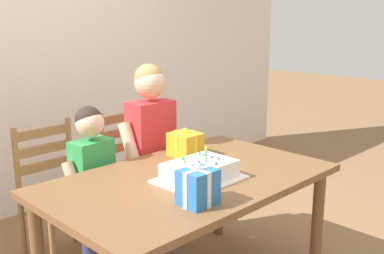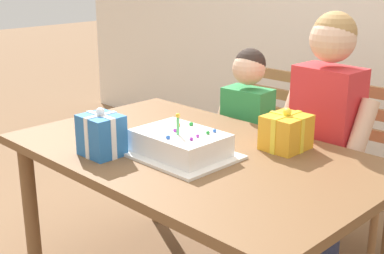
{
  "view_description": "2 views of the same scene",
  "coord_description": "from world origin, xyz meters",
  "px_view_note": "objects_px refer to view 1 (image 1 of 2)",
  "views": [
    {
      "loc": [
        -1.67,
        -1.7,
        1.58
      ],
      "look_at": [
        0.08,
        0.05,
        0.99
      ],
      "focal_mm": 43.03,
      "sensor_mm": 36.0,
      "label": 1
    },
    {
      "loc": [
        1.48,
        -1.5,
        1.5
      ],
      "look_at": [
        -0.07,
        0.06,
        0.81
      ],
      "focal_mm": 49.96,
      "sensor_mm": 36.0,
      "label": 2
    }
  ],
  "objects_px": {
    "chair_right": "(136,171)",
    "chair_left": "(58,194)",
    "dining_table": "(189,191)",
    "gift_box_red_large": "(198,187)",
    "child_younger": "(93,173)",
    "birthday_cake": "(200,172)",
    "gift_box_beside_cake": "(185,144)",
    "child_older": "(151,138)"
  },
  "relations": [
    {
      "from": "child_older",
      "to": "gift_box_beside_cake",
      "type": "bearing_deg",
      "value": -89.2
    },
    {
      "from": "chair_right",
      "to": "chair_left",
      "type": "bearing_deg",
      "value": 180.0
    },
    {
      "from": "chair_left",
      "to": "child_older",
      "type": "distance_m",
      "value": 0.7
    },
    {
      "from": "gift_box_beside_cake",
      "to": "chair_left",
      "type": "bearing_deg",
      "value": 134.31
    },
    {
      "from": "dining_table",
      "to": "child_younger",
      "type": "bearing_deg",
      "value": 109.47
    },
    {
      "from": "dining_table",
      "to": "child_younger",
      "type": "relative_size",
      "value": 1.48
    },
    {
      "from": "birthday_cake",
      "to": "gift_box_beside_cake",
      "type": "relative_size",
      "value": 2.33
    },
    {
      "from": "child_older",
      "to": "child_younger",
      "type": "height_order",
      "value": "child_older"
    },
    {
      "from": "gift_box_beside_cake",
      "to": "chair_right",
      "type": "distance_m",
      "value": 0.68
    },
    {
      "from": "gift_box_red_large",
      "to": "chair_right",
      "type": "relative_size",
      "value": 0.22
    },
    {
      "from": "gift_box_beside_cake",
      "to": "child_older",
      "type": "distance_m",
      "value": 0.33
    },
    {
      "from": "birthday_cake",
      "to": "chair_left",
      "type": "xyz_separation_m",
      "value": [
        -0.32,
        0.96,
        -0.31
      ]
    },
    {
      "from": "dining_table",
      "to": "gift_box_red_large",
      "type": "distance_m",
      "value": 0.42
    },
    {
      "from": "birthday_cake",
      "to": "chair_right",
      "type": "height_order",
      "value": "same"
    },
    {
      "from": "child_younger",
      "to": "dining_table",
      "type": "bearing_deg",
      "value": -70.53
    },
    {
      "from": "chair_left",
      "to": "child_older",
      "type": "bearing_deg",
      "value": -24.67
    },
    {
      "from": "chair_left",
      "to": "child_younger",
      "type": "bearing_deg",
      "value": -68.99
    },
    {
      "from": "gift_box_red_large",
      "to": "dining_table",
      "type": "bearing_deg",
      "value": 51.79
    },
    {
      "from": "dining_table",
      "to": "gift_box_beside_cake",
      "type": "bearing_deg",
      "value": 48.72
    },
    {
      "from": "birthday_cake",
      "to": "child_older",
      "type": "bearing_deg",
      "value": 70.44
    },
    {
      "from": "gift_box_red_large",
      "to": "child_younger",
      "type": "bearing_deg",
      "value": 88.88
    },
    {
      "from": "chair_left",
      "to": "chair_right",
      "type": "xyz_separation_m",
      "value": [
        0.64,
        -0.0,
        0.0
      ]
    },
    {
      "from": "gift_box_red_large",
      "to": "chair_left",
      "type": "relative_size",
      "value": 0.22
    },
    {
      "from": "gift_box_beside_cake",
      "to": "child_younger",
      "type": "bearing_deg",
      "value": 145.39
    },
    {
      "from": "chair_left",
      "to": "dining_table",
      "type": "bearing_deg",
      "value": -70.07
    },
    {
      "from": "dining_table",
      "to": "child_older",
      "type": "height_order",
      "value": "child_older"
    },
    {
      "from": "dining_table",
      "to": "child_older",
      "type": "relative_size",
      "value": 1.23
    },
    {
      "from": "gift_box_red_large",
      "to": "chair_left",
      "type": "height_order",
      "value": "gift_box_red_large"
    },
    {
      "from": "birthday_cake",
      "to": "gift_box_red_large",
      "type": "relative_size",
      "value": 2.15
    },
    {
      "from": "birthday_cake",
      "to": "chair_right",
      "type": "bearing_deg",
      "value": 71.94
    },
    {
      "from": "chair_right",
      "to": "child_younger",
      "type": "xyz_separation_m",
      "value": [
        -0.53,
        -0.26,
        0.18
      ]
    },
    {
      "from": "gift_box_beside_cake",
      "to": "chair_left",
      "type": "distance_m",
      "value": 0.89
    },
    {
      "from": "gift_box_red_large",
      "to": "gift_box_beside_cake",
      "type": "height_order",
      "value": "gift_box_red_large"
    },
    {
      "from": "gift_box_red_large",
      "to": "gift_box_beside_cake",
      "type": "bearing_deg",
      "value": 50.25
    },
    {
      "from": "dining_table",
      "to": "chair_right",
      "type": "bearing_deg",
      "value": 70.25
    },
    {
      "from": "birthday_cake",
      "to": "gift_box_red_large",
      "type": "bearing_deg",
      "value": -137.59
    },
    {
      "from": "dining_table",
      "to": "chair_right",
      "type": "height_order",
      "value": "chair_right"
    },
    {
      "from": "dining_table",
      "to": "child_older",
      "type": "xyz_separation_m",
      "value": [
        0.25,
        0.62,
        0.14
      ]
    },
    {
      "from": "birthday_cake",
      "to": "chair_left",
      "type": "distance_m",
      "value": 1.06
    },
    {
      "from": "birthday_cake",
      "to": "gift_box_red_large",
      "type": "xyz_separation_m",
      "value": [
        -0.24,
        -0.22,
        0.04
      ]
    },
    {
      "from": "child_younger",
      "to": "gift_box_red_large",
      "type": "bearing_deg",
      "value": -91.12
    },
    {
      "from": "child_younger",
      "to": "gift_box_beside_cake",
      "type": "bearing_deg",
      "value": -34.61
    }
  ]
}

